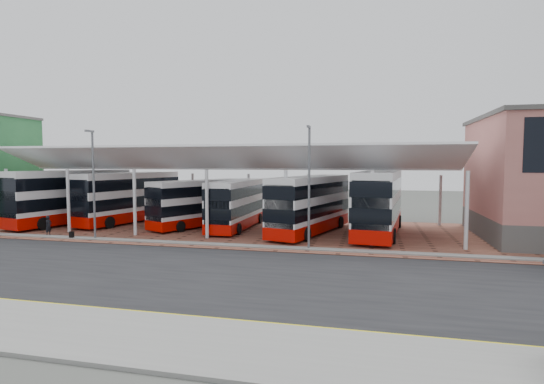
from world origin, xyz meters
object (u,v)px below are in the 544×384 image
(bus_1, at_px, (129,198))
(bus_0, at_px, (71,197))
(bus_5, at_px, (379,203))
(bus_2, at_px, (200,203))
(bus_3, at_px, (237,204))
(pedestrian, at_px, (49,226))
(bus_4, at_px, (311,205))

(bus_1, bearing_deg, bus_0, -145.61)
(bus_5, bearing_deg, bus_2, -176.15)
(bus_3, bearing_deg, bus_5, -1.53)
(bus_2, bearing_deg, bus_1, -161.13)
(bus_5, bearing_deg, pedestrian, -158.83)
(bus_2, height_order, bus_3, bus_3)
(bus_3, bearing_deg, bus_4, -8.84)
(bus_2, bearing_deg, bus_4, 17.41)
(bus_4, distance_m, bus_5, 5.39)
(bus_4, relative_size, pedestrian, 7.31)
(bus_0, distance_m, bus_5, 27.81)
(bus_1, xyz_separation_m, bus_3, (11.12, -1.09, -0.29))
(bus_2, relative_size, bus_5, 0.81)
(bus_4, bearing_deg, bus_5, 22.75)
(bus_5, bearing_deg, bus_3, -175.47)
(bus_2, relative_size, bus_4, 0.88)
(bus_2, xyz_separation_m, pedestrian, (-9.50, -7.28, -1.26))
(bus_1, relative_size, bus_4, 1.03)
(bus_1, bearing_deg, pedestrian, -90.78)
(bus_3, height_order, bus_4, bus_4)
(bus_0, distance_m, bus_4, 22.46)
(bus_1, relative_size, bus_2, 1.17)
(bus_1, relative_size, pedestrian, 7.56)
(bus_5, height_order, pedestrian, bus_5)
(bus_0, distance_m, bus_1, 5.19)
(bus_0, bearing_deg, bus_5, 14.69)
(bus_1, xyz_separation_m, pedestrian, (-1.95, -8.08, -1.57))
(bus_0, relative_size, pedestrian, 7.91)
(bus_2, bearing_deg, bus_5, 22.50)
(bus_2, height_order, bus_5, bus_5)
(pedestrian, bearing_deg, bus_0, 24.72)
(bus_4, bearing_deg, bus_3, -173.54)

